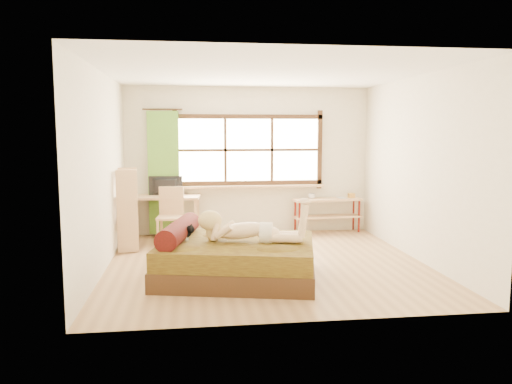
{
  "coord_description": "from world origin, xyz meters",
  "views": [
    {
      "loc": [
        -1.05,
        -6.94,
        1.89
      ],
      "look_at": [
        -0.13,
        0.2,
        1.02
      ],
      "focal_mm": 35.0,
      "sensor_mm": 36.0,
      "label": 1
    }
  ],
  "objects": [
    {
      "name": "bed",
      "position": [
        -0.53,
        -0.65,
        0.27
      ],
      "size": [
        2.26,
        1.96,
        0.75
      ],
      "rotation": [
        0.0,
        0.0,
        -0.22
      ],
      "color": "#33240F",
      "rests_on": "floor"
    },
    {
      "name": "curtain",
      "position": [
        -1.55,
        2.13,
        1.15
      ],
      "size": [
        0.55,
        0.1,
        2.2
      ],
      "primitive_type": "cube",
      "color": "#458424",
      "rests_on": "wall_back"
    },
    {
      "name": "kitten",
      "position": [
        -1.2,
        -0.56,
        0.61
      ],
      "size": [
        0.31,
        0.18,
        0.24
      ],
      "primitive_type": null,
      "rotation": [
        0.0,
        0.0,
        -0.22
      ],
      "color": "black",
      "rests_on": "bed"
    },
    {
      "name": "floor",
      "position": [
        0.0,
        0.0,
        0.0
      ],
      "size": [
        4.5,
        4.5,
        0.0
      ],
      "primitive_type": "plane",
      "color": "#9E754C",
      "rests_on": "ground"
    },
    {
      "name": "wall_left",
      "position": [
        -2.25,
        0.0,
        1.35
      ],
      "size": [
        0.0,
        4.5,
        4.5
      ],
      "primitive_type": "plane",
      "rotation": [
        1.57,
        0.0,
        1.57
      ],
      "color": "silver",
      "rests_on": "floor"
    },
    {
      "name": "book",
      "position": [
        1.67,
        2.07,
        0.65
      ],
      "size": [
        0.17,
        0.22,
        0.02
      ],
      "primitive_type": "imported",
      "rotation": [
        0.0,
        0.0,
        0.1
      ],
      "color": "gray",
      "rests_on": "pipe_shelf"
    },
    {
      "name": "wall_back",
      "position": [
        0.0,
        2.25,
        1.35
      ],
      "size": [
        4.5,
        0.0,
        4.5
      ],
      "primitive_type": "plane",
      "rotation": [
        1.57,
        0.0,
        0.0
      ],
      "color": "silver",
      "rests_on": "floor"
    },
    {
      "name": "desk",
      "position": [
        -1.53,
        1.95,
        0.66
      ],
      "size": [
        1.26,
        0.68,
        0.76
      ],
      "rotation": [
        0.0,
        0.0,
        -0.11
      ],
      "color": "tan",
      "rests_on": "floor"
    },
    {
      "name": "window",
      "position": [
        0.0,
        2.22,
        1.51
      ],
      "size": [
        2.8,
        0.16,
        1.46
      ],
      "color": "#FFEDBF",
      "rests_on": "wall_back"
    },
    {
      "name": "monitor",
      "position": [
        -1.53,
        2.0,
        0.93
      ],
      "size": [
        0.6,
        0.14,
        0.34
      ],
      "primitive_type": "imported",
      "rotation": [
        0.0,
        0.0,
        3.04
      ],
      "color": "black",
      "rests_on": "desk"
    },
    {
      "name": "ceiling",
      "position": [
        0.0,
        0.0,
        2.7
      ],
      "size": [
        4.5,
        4.5,
        0.0
      ],
      "primitive_type": "plane",
      "rotation": [
        3.14,
        0.0,
        0.0
      ],
      "color": "white",
      "rests_on": "wall_back"
    },
    {
      "name": "bookshelf",
      "position": [
        -2.08,
        1.17,
        0.66
      ],
      "size": [
        0.37,
        0.59,
        1.29
      ],
      "rotation": [
        0.0,
        0.0,
        0.1
      ],
      "color": "tan",
      "rests_on": "floor"
    },
    {
      "name": "wall_front",
      "position": [
        0.0,
        -2.25,
        1.35
      ],
      "size": [
        4.5,
        0.0,
        4.5
      ],
      "primitive_type": "plane",
      "rotation": [
        -1.57,
        0.0,
        0.0
      ],
      "color": "silver",
      "rests_on": "floor"
    },
    {
      "name": "wall_right",
      "position": [
        2.25,
        0.0,
        1.35
      ],
      "size": [
        0.0,
        4.5,
        4.5
      ],
      "primitive_type": "plane",
      "rotation": [
        1.57,
        0.0,
        -1.57
      ],
      "color": "silver",
      "rests_on": "floor"
    },
    {
      "name": "chair",
      "position": [
        -1.42,
        1.59,
        0.53
      ],
      "size": [
        0.47,
        0.47,
        0.95
      ],
      "rotation": [
        0.0,
        0.0,
        -0.11
      ],
      "color": "tan",
      "rests_on": "floor"
    },
    {
      "name": "cup",
      "position": [
        1.17,
        2.07,
        0.69
      ],
      "size": [
        0.13,
        0.13,
        0.1
      ],
      "primitive_type": "imported",
      "rotation": [
        0.0,
        0.0,
        0.1
      ],
      "color": "gray",
      "rests_on": "pipe_shelf"
    },
    {
      "name": "pipe_shelf",
      "position": [
        1.48,
        2.07,
        0.47
      ],
      "size": [
        1.31,
        0.45,
        0.73
      ],
      "rotation": [
        0.0,
        0.0,
        0.1
      ],
      "color": "tan",
      "rests_on": "floor"
    },
    {
      "name": "woman",
      "position": [
        -0.33,
        -0.71,
        0.78
      ],
      "size": [
        1.43,
        0.68,
        0.59
      ],
      "primitive_type": null,
      "rotation": [
        0.0,
        0.0,
        -0.22
      ],
      "color": "beige",
      "rests_on": "bed"
    }
  ]
}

